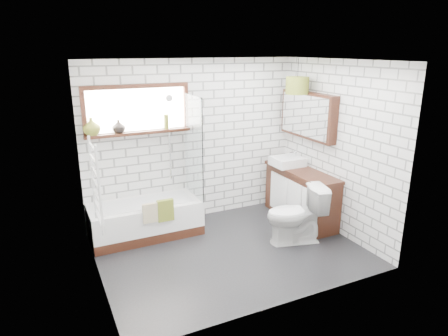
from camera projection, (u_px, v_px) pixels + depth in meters
name	position (u px, v px, depth m)	size (l,w,h in m)	color
floor	(230.00, 251.00, 5.42)	(3.40, 2.60, 0.01)	black
ceiling	(231.00, 60.00, 4.70)	(3.40, 2.60, 0.01)	white
wall_back	(193.00, 141.00, 6.19)	(3.40, 0.01, 2.50)	white
wall_front	(290.00, 195.00, 3.93)	(3.40, 0.01, 2.50)	white
wall_left	(91.00, 181.00, 4.36)	(0.01, 2.60, 2.50)	white
wall_right	(336.00, 148.00, 5.76)	(0.01, 2.60, 2.50)	white
window	(138.00, 110.00, 5.64)	(1.52, 0.16, 0.68)	black
towel_radiator	(96.00, 184.00, 4.39)	(0.06, 0.52, 1.00)	white
mirror_cabinet	(308.00, 115.00, 6.13)	(0.16, 1.20, 0.70)	black
shower_riser	(169.00, 138.00, 5.96)	(0.02, 0.02, 1.30)	silver
bathtub	(146.00, 219.00, 5.80)	(1.57, 0.69, 0.51)	white
shower_screen	(193.00, 147.00, 5.83)	(0.02, 0.72, 1.50)	white
towel_green	(165.00, 210.00, 5.52)	(0.23, 0.06, 0.31)	olive
towel_beige	(150.00, 213.00, 5.43)	(0.21, 0.05, 0.27)	tan
vanity	(301.00, 195.00, 6.31)	(0.46, 1.43, 0.82)	black
basin	(287.00, 161.00, 6.42)	(0.48, 0.42, 0.14)	white
tap	(296.00, 156.00, 6.47)	(0.03, 0.03, 0.18)	silver
toilet	(296.00, 215.00, 5.55)	(0.81, 0.46, 0.83)	white
vase_olive	(92.00, 128.00, 5.40)	(0.23, 0.23, 0.24)	olive
vase_dark	(119.00, 128.00, 5.56)	(0.18, 0.18, 0.19)	black
bottle	(166.00, 123.00, 5.84)	(0.07, 0.07, 0.21)	olive
pendant	(297.00, 85.00, 6.00)	(0.35, 0.35, 0.25)	olive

